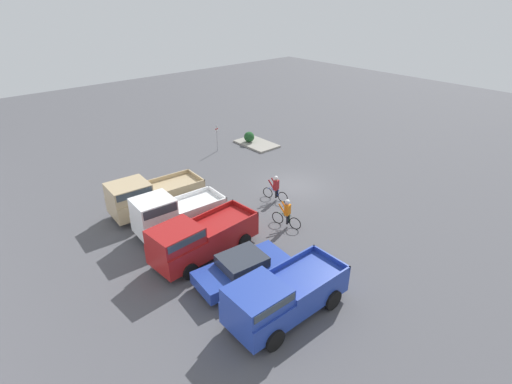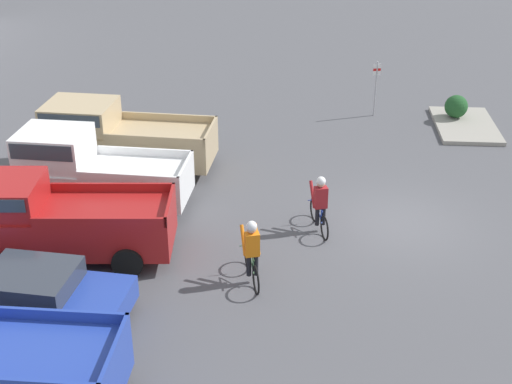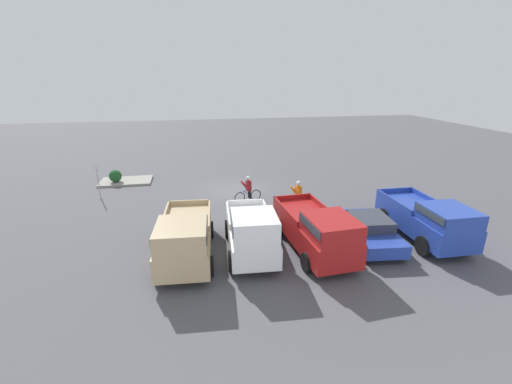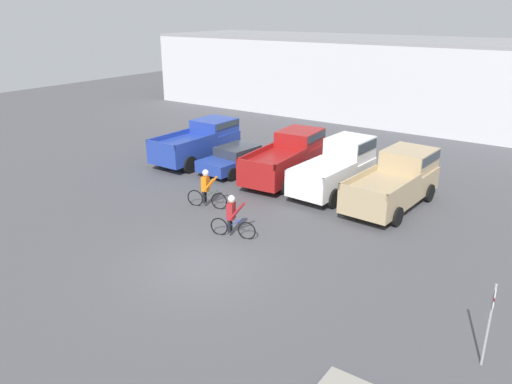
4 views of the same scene
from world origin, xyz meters
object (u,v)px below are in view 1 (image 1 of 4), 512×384
(pickup_truck_0, at_px, (280,296))
(pickup_truck_1, at_px, (198,238))
(cyclist_0, at_px, (276,188))
(sedan_0, at_px, (242,268))
(cyclist_1, at_px, (287,213))
(fire_lane_sign, at_px, (217,135))
(shrub, at_px, (249,137))
(pickup_truck_3, at_px, (149,195))
(pickup_truck_2, at_px, (172,213))

(pickup_truck_0, bearing_deg, pickup_truck_1, 1.87)
(cyclist_0, bearing_deg, sedan_0, 125.48)
(cyclist_1, bearing_deg, pickup_truck_1, 81.50)
(fire_lane_sign, xyz_separation_m, shrub, (-0.37, -3.10, -0.74))
(sedan_0, height_order, pickup_truck_3, pickup_truck_3)
(fire_lane_sign, bearing_deg, shrub, -96.80)
(cyclist_1, relative_size, fire_lane_sign, 0.82)
(pickup_truck_1, xyz_separation_m, shrub, (10.75, -12.39, -0.54))
(pickup_truck_2, xyz_separation_m, cyclist_0, (-0.97, -6.81, -0.36))
(cyclist_0, bearing_deg, pickup_truck_3, 60.53)
(pickup_truck_1, xyz_separation_m, fire_lane_sign, (11.12, -9.29, 0.20))
(pickup_truck_1, xyz_separation_m, pickup_truck_3, (5.66, -0.37, -0.00))
(fire_lane_sign, distance_m, shrub, 3.21)
(pickup_truck_1, bearing_deg, fire_lane_sign, -39.88)
(sedan_0, relative_size, pickup_truck_2, 0.90)
(pickup_truck_3, xyz_separation_m, shrub, (5.08, -12.02, -0.54))
(sedan_0, bearing_deg, shrub, -41.30)
(pickup_truck_1, xyz_separation_m, pickup_truck_2, (2.86, -0.24, 0.07))
(cyclist_0, height_order, fire_lane_sign, fire_lane_sign)
(pickup_truck_1, relative_size, shrub, 6.42)
(sedan_0, relative_size, cyclist_1, 2.51)
(cyclist_1, distance_m, shrub, 13.53)
(sedan_0, distance_m, shrub, 17.99)
(pickup_truck_1, distance_m, fire_lane_sign, 14.49)
(cyclist_0, xyz_separation_m, cyclist_1, (-2.69, 1.71, 0.02))
(sedan_0, xyz_separation_m, cyclist_1, (1.97, -4.83, 0.19))
(pickup_truck_0, xyz_separation_m, pickup_truck_3, (11.23, -0.19, 0.01))
(pickup_truck_3, bearing_deg, pickup_truck_0, 179.02)
(cyclist_0, distance_m, cyclist_1, 3.18)
(pickup_truck_3, height_order, cyclist_0, pickup_truck_3)
(sedan_0, xyz_separation_m, shrub, (13.52, -11.88, -0.09))
(pickup_truck_3, height_order, cyclist_1, pickup_truck_3)
(pickup_truck_1, distance_m, cyclist_1, 5.41)
(fire_lane_sign, bearing_deg, sedan_0, 147.71)
(sedan_0, relative_size, fire_lane_sign, 2.05)
(sedan_0, relative_size, cyclist_0, 2.58)
(cyclist_1, bearing_deg, cyclist_0, -32.41)
(pickup_truck_0, relative_size, cyclist_1, 2.95)
(pickup_truck_2, bearing_deg, cyclist_1, -125.63)
(sedan_0, xyz_separation_m, pickup_truck_3, (8.43, 0.14, 0.45))
(cyclist_0, xyz_separation_m, shrub, (8.86, -5.34, -0.25))
(pickup_truck_3, distance_m, shrub, 13.06)
(pickup_truck_1, bearing_deg, pickup_truck_3, -3.77)
(pickup_truck_0, relative_size, sedan_0, 1.18)
(cyclist_1, bearing_deg, fire_lane_sign, -18.32)
(cyclist_1, bearing_deg, pickup_truck_2, 54.37)
(shrub, bearing_deg, pickup_truck_2, 122.99)
(pickup_truck_2, xyz_separation_m, cyclist_1, (-3.66, -5.10, -0.34))
(pickup_truck_0, height_order, pickup_truck_2, pickup_truck_2)
(sedan_0, distance_m, cyclist_1, 5.22)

